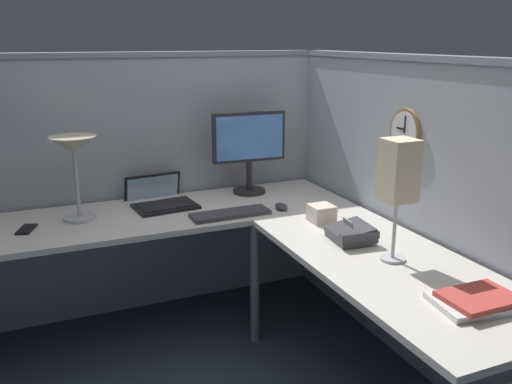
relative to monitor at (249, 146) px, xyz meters
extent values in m
plane|color=#2D3842|center=(-0.33, -0.64, -1.02)|extent=(6.80, 6.80, 0.00)
cube|color=#999EA8|center=(-0.69, 0.23, -0.25)|extent=(2.57, 0.10, 1.55)
cube|color=gray|center=(-0.69, 0.23, 0.54)|extent=(2.57, 0.12, 0.03)
cube|color=#999EA8|center=(0.54, -0.90, -0.25)|extent=(0.10, 2.37, 1.55)
cube|color=gray|center=(0.54, -0.90, 0.54)|extent=(0.12, 2.37, 0.03)
cube|color=beige|center=(-0.70, -0.17, -0.31)|extent=(2.35, 0.66, 0.03)
cube|color=beige|center=(0.14, -1.24, -0.31)|extent=(0.66, 1.49, 0.03)
cylinder|color=slate|center=(-0.17, -0.48, -0.67)|extent=(0.05, 0.05, 0.70)
cylinder|color=#232326|center=(0.00, 0.00, -0.28)|extent=(0.20, 0.20, 0.02)
cylinder|color=#232326|center=(0.00, 0.00, -0.18)|extent=(0.04, 0.04, 0.20)
cube|color=#232326|center=(0.00, 0.00, 0.06)|extent=(0.46, 0.05, 0.30)
cube|color=#4C84D8|center=(0.00, -0.02, 0.06)|extent=(0.42, 0.02, 0.26)
cube|color=black|center=(-0.56, -0.10, -0.29)|extent=(0.36, 0.27, 0.02)
cube|color=black|center=(-0.56, -0.10, -0.28)|extent=(0.31, 0.21, 0.00)
cube|color=black|center=(-0.58, 0.13, -0.25)|extent=(0.35, 0.10, 0.22)
cube|color=#99B2D1|center=(-0.58, 0.12, -0.25)|extent=(0.31, 0.08, 0.18)
cube|color=#38383D|center=(-0.27, -0.38, -0.28)|extent=(0.43, 0.15, 0.02)
ellipsoid|color=#38383D|center=(0.03, -0.39, -0.28)|extent=(0.06, 0.10, 0.03)
cylinder|color=#B7BABF|center=(-1.02, -0.12, -0.29)|extent=(0.17, 0.17, 0.02)
cylinder|color=#B7BABF|center=(-1.02, -0.12, -0.09)|extent=(0.02, 0.02, 0.38)
cone|color=#B2A88C|center=(-1.02, -0.12, 0.11)|extent=(0.24, 0.24, 0.09)
cube|color=black|center=(-1.29, -0.19, -0.29)|extent=(0.11, 0.16, 0.01)
cube|color=#38383D|center=(0.12, -0.96, -0.26)|extent=(0.21, 0.22, 0.10)
cube|color=#8CA58C|center=(0.13, -0.93, -0.22)|extent=(0.02, 0.09, 0.04)
cube|color=#38383D|center=(0.11, -1.04, -0.24)|extent=(0.19, 0.06, 0.04)
cube|color=silver|center=(0.18, -1.68, -0.28)|extent=(0.31, 0.25, 0.02)
cube|color=#BF3F38|center=(0.19, -1.69, -0.26)|extent=(0.26, 0.19, 0.02)
cylinder|color=#B7BABF|center=(0.17, -1.22, -0.29)|extent=(0.11, 0.11, 0.01)
cylinder|color=#B7BABF|center=(0.17, -1.22, -0.15)|extent=(0.02, 0.02, 0.27)
cube|color=beige|center=(0.17, -1.22, 0.11)|extent=(0.13, 0.13, 0.26)
cube|color=beige|center=(0.14, -0.66, -0.25)|extent=(0.12, 0.12, 0.09)
cylinder|color=olive|center=(0.49, -0.84, 0.19)|extent=(0.03, 0.22, 0.22)
cylinder|color=white|center=(0.48, -0.84, 0.19)|extent=(0.00, 0.19, 0.19)
cube|color=black|center=(0.47, -0.82, 0.20)|extent=(0.00, 0.06, 0.01)
cube|color=black|center=(0.47, -0.85, 0.23)|extent=(0.00, 0.01, 0.08)
camera|label=1|loc=(-1.23, -2.98, 0.63)|focal=37.84mm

